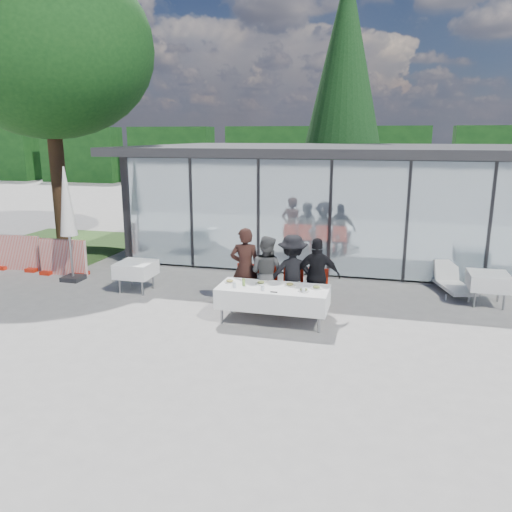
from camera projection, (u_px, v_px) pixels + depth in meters
The scene contains 27 objects.
ground at pixel (254, 329), 9.95m from camera, with size 90.00×90.00×0.00m, color gray.
pavilion at pixel (373, 185), 16.65m from camera, with size 14.80×8.80×3.44m.
treeline at pixel (324, 157), 36.27m from camera, with size 62.50×2.00×4.40m.
dining_table at pixel (273, 297), 10.22m from camera, with size 2.26×0.96×0.75m.
diner_a at pixel (245, 268), 11.00m from camera, with size 0.66×0.66×1.82m, color #311A16.
diner_chair_a at pixel (246, 284), 11.12m from camera, with size 0.44×0.44×0.97m.
diner_b at pixel (266, 273), 10.90m from camera, with size 0.81×0.81×1.66m, color #545454.
diner_chair_b at pixel (267, 285), 11.01m from camera, with size 0.44×0.44×0.97m.
diner_c at pixel (292, 274), 10.76m from camera, with size 1.11×1.11×1.71m, color black.
diner_chair_c at pixel (292, 287), 10.87m from camera, with size 0.44×0.44×0.97m.
diner_d at pixel (317, 276), 10.63m from camera, with size 0.98×0.98×1.67m, color black.
diner_chair_d at pixel (317, 289), 10.74m from camera, with size 0.44×0.44×0.97m.
plate_a at pixel (230, 281), 10.48m from camera, with size 0.24×0.24×0.07m.
plate_b at pixel (261, 283), 10.37m from camera, with size 0.24×0.24×0.07m.
plate_c at pixel (290, 285), 10.24m from camera, with size 0.24×0.24×0.07m.
plate_d at pixel (316, 287), 10.06m from camera, with size 0.24×0.24×0.07m.
plate_extra at pixel (304, 290), 9.89m from camera, with size 0.24×0.24×0.07m.
juice_bottle at pixel (244, 282), 10.26m from camera, with size 0.06×0.06×0.14m, color #7BA745.
drinking_glasses at pixel (266, 288), 9.97m from camera, with size 1.49×0.13×0.10m.
folded_eyeglasses at pixel (274, 292), 9.83m from camera, with size 0.14×0.03×0.01m, color black.
spare_table_left at pixel (136, 269), 12.26m from camera, with size 0.86×0.86×0.74m.
spare_table_right at pixel (488, 281), 11.26m from camera, with size 0.86×0.86×0.74m.
market_umbrella at pixel (67, 208), 12.83m from camera, with size 0.50×0.50×3.00m.
lounger at pixel (452, 282), 12.24m from camera, with size 0.96×1.45×0.72m.
deciduous_tree at pixel (47, 49), 16.13m from camera, with size 7.04×6.40×9.38m.
conifer_tree at pixel (345, 80), 20.66m from camera, with size 4.00×4.00×10.50m.
grass_patch at pixel (65, 244), 17.66m from camera, with size 5.00×5.00×0.02m, color #385926.
Camera 1 is at (2.37, -9.02, 3.77)m, focal length 35.00 mm.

